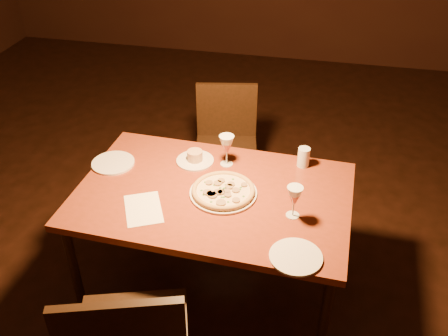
# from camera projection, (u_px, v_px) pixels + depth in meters

# --- Properties ---
(floor) EXTENTS (7.00, 7.00, 0.00)m
(floor) POSITION_uv_depth(u_px,v_px,m) (175.00, 284.00, 2.85)
(floor) COLOR black
(floor) RESTS_ON ground
(dining_table) EXTENTS (1.35, 0.89, 0.70)m
(dining_table) POSITION_uv_depth(u_px,v_px,m) (213.00, 202.00, 2.45)
(dining_table) COLOR maroon
(dining_table) RESTS_ON floor
(chair_far) EXTENTS (0.46, 0.46, 0.82)m
(chair_far) POSITION_uv_depth(u_px,v_px,m) (226.00, 141.00, 3.27)
(chair_far) COLOR black
(chair_far) RESTS_ON floor
(pizza_plate) EXTENTS (0.32, 0.32, 0.04)m
(pizza_plate) POSITION_uv_depth(u_px,v_px,m) (223.00, 191.00, 2.39)
(pizza_plate) COLOR silver
(pizza_plate) RESTS_ON dining_table
(ramekin_saucer) EXTENTS (0.20, 0.20, 0.06)m
(ramekin_saucer) POSITION_uv_depth(u_px,v_px,m) (195.00, 158.00, 2.62)
(ramekin_saucer) COLOR silver
(ramekin_saucer) RESTS_ON dining_table
(wine_glass_far) EXTENTS (0.08, 0.08, 0.17)m
(wine_glass_far) POSITION_uv_depth(u_px,v_px,m) (227.00, 150.00, 2.56)
(wine_glass_far) COLOR #BB574E
(wine_glass_far) RESTS_ON dining_table
(wine_glass_right) EXTENTS (0.07, 0.07, 0.16)m
(wine_glass_right) POSITION_uv_depth(u_px,v_px,m) (294.00, 202.00, 2.22)
(wine_glass_right) COLOR #BB574E
(wine_glass_right) RESTS_ON dining_table
(water_tumbler) EXTENTS (0.06, 0.06, 0.10)m
(water_tumbler) POSITION_uv_depth(u_px,v_px,m) (304.00, 157.00, 2.57)
(water_tumbler) COLOR silver
(water_tumbler) RESTS_ON dining_table
(side_plate_left) EXTENTS (0.22, 0.22, 0.01)m
(side_plate_left) POSITION_uv_depth(u_px,v_px,m) (113.00, 163.00, 2.61)
(side_plate_left) COLOR silver
(side_plate_left) RESTS_ON dining_table
(side_plate_near) EXTENTS (0.22, 0.22, 0.01)m
(side_plate_near) POSITION_uv_depth(u_px,v_px,m) (296.00, 257.00, 2.04)
(side_plate_near) COLOR silver
(side_plate_near) RESTS_ON dining_table
(menu_card) EXTENTS (0.25, 0.29, 0.00)m
(menu_card) POSITION_uv_depth(u_px,v_px,m) (143.00, 209.00, 2.30)
(menu_card) COLOR white
(menu_card) RESTS_ON dining_table
(pendant_light) EXTENTS (0.12, 0.12, 0.12)m
(pendant_light) POSITION_uv_depth(u_px,v_px,m) (210.00, 7.00, 1.90)
(pendant_light) COLOR #EE9442
(pendant_light) RESTS_ON ceiling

